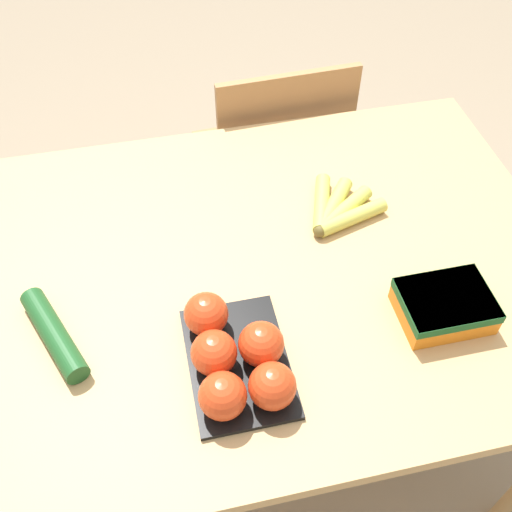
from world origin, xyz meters
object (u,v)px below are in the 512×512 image
at_px(chair, 273,168).
at_px(carrot_bag, 445,304).
at_px(tomato_pack, 235,358).
at_px(banana_bunch, 337,210).
at_px(cucumber_near, 54,334).

distance_m(chair, carrot_bag, 0.91).
bearing_deg(tomato_pack, carrot_bag, 5.00).
xyz_separation_m(banana_bunch, cucumber_near, (-0.60, -0.20, 0.01)).
distance_m(carrot_bag, cucumber_near, 0.72).
bearing_deg(banana_bunch, tomato_pack, -131.07).
bearing_deg(cucumber_near, tomato_pack, -23.30).
bearing_deg(carrot_bag, banana_bunch, 110.89).
relative_size(chair, banana_bunch, 4.94).
relative_size(chair, tomato_pack, 3.37).
distance_m(tomato_pack, cucumber_near, 0.34).
bearing_deg(cucumber_near, chair, 51.22).
bearing_deg(chair, tomato_pack, 69.43).
xyz_separation_m(banana_bunch, tomato_pack, (-0.29, -0.33, 0.03)).
bearing_deg(cucumber_near, carrot_bag, -7.81).
bearing_deg(banana_bunch, cucumber_near, -161.56).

